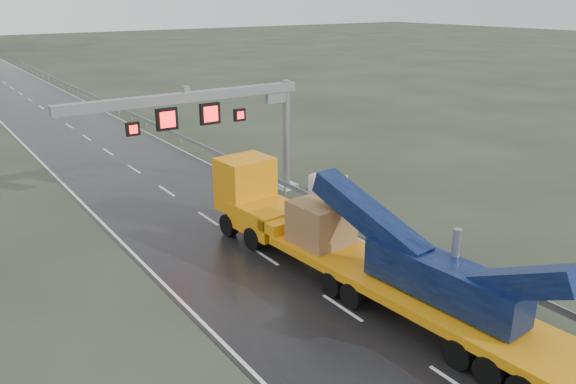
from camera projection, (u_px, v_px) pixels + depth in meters
ground at (414, 356)px, 20.12m from camera, size 400.00×400.00×0.00m
road at (87, 138)px, 51.09m from camera, size 11.00×200.00×0.02m
guardrail at (196, 143)px, 46.41m from camera, size 0.20×140.00×1.40m
sign_gantry at (220, 114)px, 33.33m from camera, size 14.90×1.20×7.42m
heavy_haul_truck at (341, 240)px, 25.12m from camera, size 4.45×21.06×4.91m
exit_sign_pair at (340, 187)px, 33.29m from camera, size 1.27×0.20×2.18m
striped_barrier at (314, 183)px, 36.97m from camera, size 0.78×0.58×1.17m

